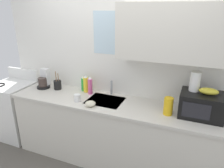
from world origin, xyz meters
The scene contains 15 objects.
kitchen_wall_assembly centered at (0.15, 0.30, 1.37)m, with size 3.53×0.42×2.50m.
counter_unit centered at (0.00, 0.00, 0.46)m, with size 2.76×0.63×0.90m.
sink_faucet centered at (-0.11, 0.24, 1.00)m, with size 0.03×0.03×0.20m, color #B2B5BA.
stove_range centered at (-1.72, 0.00, 0.46)m, with size 0.60×0.60×1.08m.
microwave centered at (1.04, 0.05, 1.04)m, with size 0.46×0.35×0.27m.
banana_bunch centered at (1.09, 0.05, 1.20)m, with size 0.20×0.11×0.07m, color gold.
paper_towel_roll centered at (0.94, 0.10, 1.28)m, with size 0.11×0.11×0.22m, color white.
coffee_maker centered at (-1.14, 0.11, 1.00)m, with size 0.19×0.21×0.28m.
dish_soap_bottle_pink centered at (-0.39, 0.14, 1.02)m, with size 0.06×0.06×0.25m.
dish_soap_bottle_yellow centered at (-0.48, 0.19, 1.02)m, with size 0.07×0.07×0.25m.
dish_soap_bottle_green centered at (-0.54, 0.22, 1.00)m, with size 0.06×0.06×0.22m.
cereal_canister centered at (0.70, -0.05, 1.00)m, with size 0.10×0.10×0.20m, color gold.
mug_white centered at (-0.43, -0.14, 0.95)m, with size 0.08×0.08×0.10m, color white.
utensil_crock centered at (-0.91, 0.12, 0.97)m, with size 0.11×0.11×0.28m.
small_bowl centered at (-0.21, -0.20, 0.93)m, with size 0.13×0.13×0.07m, color beige.
Camera 1 is at (0.93, -2.27, 2.07)m, focal length 34.05 mm.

